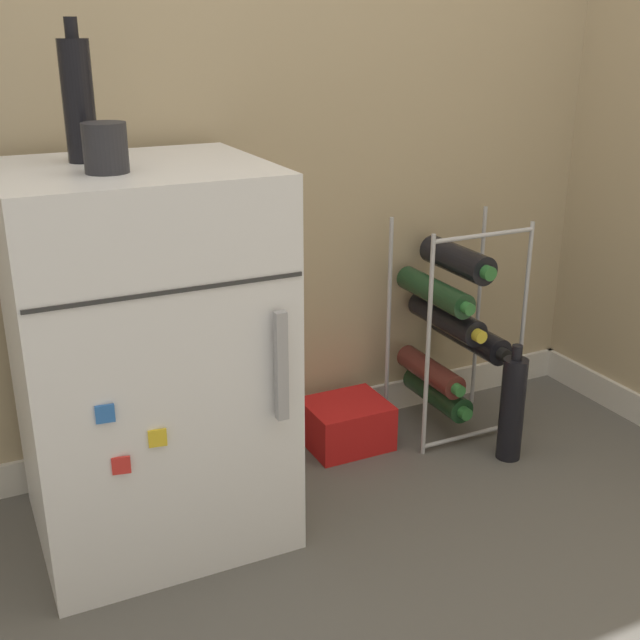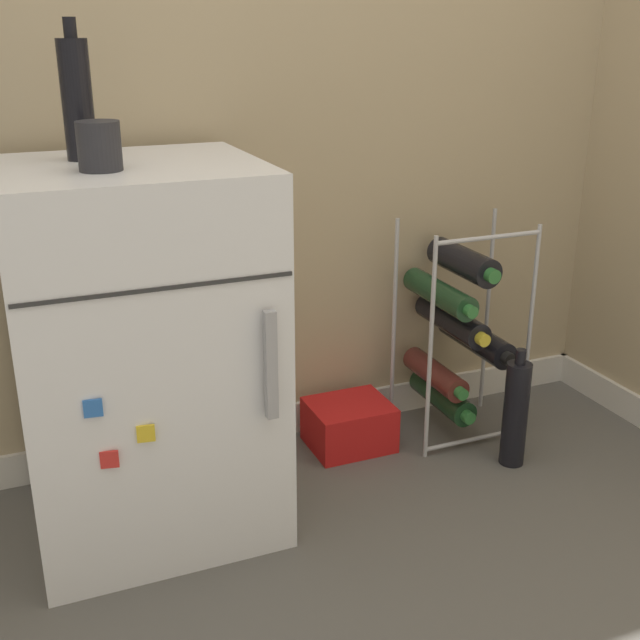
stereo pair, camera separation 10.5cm
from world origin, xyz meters
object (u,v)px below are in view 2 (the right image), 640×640
object	(u,v)px
loose_bottle_floor	(515,413)
fridge_top_cup	(99,146)
wine_rack	(454,329)
fridge_top_bottle	(77,98)
mini_fridge	(144,354)
soda_box	(349,425)

from	to	relation	value
loose_bottle_floor	fridge_top_cup	bearing A→B (deg)	177.34
wine_rack	loose_bottle_floor	size ratio (longest dim) A/B	1.88
fridge_top_cup	loose_bottle_floor	xyz separation A→B (m)	(1.00, -0.05, -0.75)
fridge_top_cup	loose_bottle_floor	bearing A→B (deg)	-2.66
fridge_top_cup	fridge_top_bottle	xyz separation A→B (m)	(-0.02, 0.15, 0.08)
mini_fridge	fridge_top_bottle	world-z (taller)	fridge_top_bottle
fridge_top_cup	mini_fridge	bearing A→B (deg)	46.97
mini_fridge	soda_box	world-z (taller)	mini_fridge
loose_bottle_floor	soda_box	bearing A→B (deg)	145.33
soda_box	loose_bottle_floor	distance (m)	0.46
soda_box	loose_bottle_floor	world-z (taller)	loose_bottle_floor
mini_fridge	wine_rack	distance (m)	0.89
fridge_top_bottle	fridge_top_cup	bearing A→B (deg)	-83.82
fridge_top_bottle	mini_fridge	bearing A→B (deg)	-46.70
mini_fridge	fridge_top_cup	bearing A→B (deg)	-133.03
mini_fridge	soda_box	size ratio (longest dim) A/B	3.82
wine_rack	fridge_top_cup	distance (m)	1.11
mini_fridge	fridge_top_cup	xyz separation A→B (m)	(-0.06, -0.07, 0.47)
soda_box	fridge_top_bottle	bearing A→B (deg)	-174.94
mini_fridge	soda_box	distance (m)	0.69
wine_rack	mini_fridge	bearing A→B (deg)	-173.19
wine_rack	fridge_top_bottle	bearing A→B (deg)	-178.75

